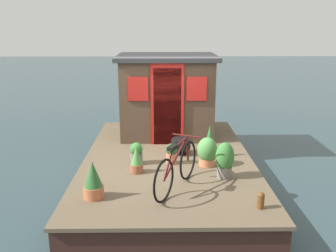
% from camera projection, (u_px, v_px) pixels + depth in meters
% --- Properties ---
extents(ground_plane, '(60.00, 60.00, 0.00)m').
position_uv_depth(ground_plane, '(168.00, 179.00, 7.70)').
color(ground_plane, '#2D4247').
extents(houseboat_deck, '(5.50, 3.34, 0.48)m').
position_uv_depth(houseboat_deck, '(168.00, 168.00, 7.64)').
color(houseboat_deck, brown).
rests_on(houseboat_deck, ground_plane).
extents(houseboat_cabin, '(1.82, 2.31, 1.91)m').
position_uv_depth(houseboat_cabin, '(167.00, 95.00, 8.90)').
color(houseboat_cabin, '#4C3828').
rests_on(houseboat_cabin, houseboat_deck).
extents(bicycle, '(1.49, 0.78, 0.81)m').
position_uv_depth(bicycle, '(177.00, 168.00, 5.99)').
color(bicycle, black).
rests_on(bicycle, houseboat_deck).
extents(potted_plant_thyme, '(0.32, 0.32, 0.64)m').
position_uv_depth(potted_plant_thyme, '(225.00, 160.00, 6.47)').
color(potted_plant_thyme, slate).
rests_on(potted_plant_thyme, houseboat_deck).
extents(potted_plant_lavender, '(0.31, 0.31, 0.60)m').
position_uv_depth(potted_plant_lavender, '(93.00, 181.00, 5.71)').
color(potted_plant_lavender, '#B2603D').
rests_on(potted_plant_lavender, houseboat_deck).
extents(potted_plant_sage, '(0.24, 0.24, 0.42)m').
position_uv_depth(potted_plant_sage, '(136.00, 153.00, 7.14)').
color(potted_plant_sage, slate).
rests_on(potted_plant_sage, houseboat_deck).
extents(potted_plant_geranium, '(0.24, 0.24, 0.50)m').
position_uv_depth(potted_plant_geranium, '(137.00, 160.00, 6.71)').
color(potted_plant_geranium, '#935138').
rests_on(potted_plant_geranium, houseboat_deck).
extents(potted_plant_mint, '(0.22, 0.22, 0.67)m').
position_uv_depth(potted_plant_mint, '(210.00, 142.00, 7.48)').
color(potted_plant_mint, '#C6754C').
rests_on(potted_plant_mint, houseboat_deck).
extents(potted_plant_basil, '(0.38, 0.38, 0.55)m').
position_uv_depth(potted_plant_basil, '(207.00, 152.00, 7.04)').
color(potted_plant_basil, '#C6754C').
rests_on(potted_plant_basil, houseboat_deck).
extents(potted_plant_fern, '(0.22, 0.22, 0.40)m').
position_uv_depth(potted_plant_fern, '(171.00, 153.00, 7.16)').
color(potted_plant_fern, '#C6754C').
rests_on(potted_plant_fern, houseboat_deck).
extents(charcoal_grill, '(0.40, 0.40, 0.32)m').
position_uv_depth(charcoal_grill, '(181.00, 144.00, 7.68)').
color(charcoal_grill, black).
rests_on(charcoal_grill, houseboat_deck).
extents(mooring_bollard, '(0.11, 0.11, 0.25)m').
position_uv_depth(mooring_bollard, '(261.00, 200.00, 5.42)').
color(mooring_bollard, brown).
rests_on(mooring_bollard, houseboat_deck).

